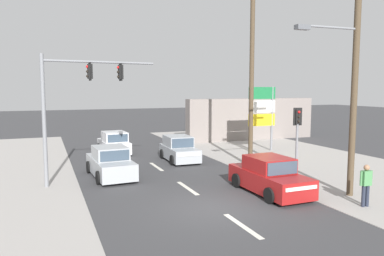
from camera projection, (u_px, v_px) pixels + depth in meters
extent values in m
plane|color=#3A3A3D|center=(216.00, 208.00, 14.06)|extent=(140.00, 140.00, 0.00)
cube|color=silver|center=(242.00, 226.00, 12.21)|extent=(0.20, 2.40, 0.01)
cube|color=silver|center=(188.00, 188.00, 16.83)|extent=(0.20, 2.40, 0.01)
cube|color=silver|center=(156.00, 167.00, 21.45)|extent=(0.20, 2.40, 0.01)
cube|color=#A39E99|center=(358.00, 176.00, 19.21)|extent=(10.00, 44.00, 0.02)
cylinder|color=#4C3D2B|center=(355.00, 82.00, 15.14)|extent=(0.26, 0.26, 9.48)
cylinder|color=slate|center=(331.00, 27.00, 14.48)|extent=(2.60, 0.17, 0.09)
cube|color=#595B60|center=(302.00, 27.00, 14.05)|extent=(0.57, 0.30, 0.18)
cylinder|color=#4C3D2B|center=(252.00, 71.00, 20.98)|extent=(0.26, 0.26, 10.87)
cylinder|color=slate|center=(44.00, 121.00, 16.66)|extent=(0.18, 0.18, 6.00)
cylinder|color=slate|center=(101.00, 62.00, 17.54)|extent=(5.19, 0.57, 0.11)
cube|color=black|center=(90.00, 72.00, 17.36)|extent=(0.22, 0.28, 0.68)
cube|color=black|center=(90.00, 72.00, 17.36)|extent=(0.08, 0.44, 0.84)
sphere|color=red|center=(87.00, 67.00, 17.28)|extent=(0.13, 0.13, 0.13)
sphere|color=black|center=(87.00, 71.00, 17.30)|extent=(0.13, 0.13, 0.13)
sphere|color=black|center=(88.00, 76.00, 17.33)|extent=(0.13, 0.13, 0.13)
cube|color=black|center=(121.00, 72.00, 18.01)|extent=(0.22, 0.28, 0.68)
cube|color=black|center=(121.00, 72.00, 18.01)|extent=(0.08, 0.44, 0.84)
sphere|color=red|center=(118.00, 67.00, 17.93)|extent=(0.13, 0.13, 0.13)
sphere|color=black|center=(118.00, 72.00, 17.95)|extent=(0.13, 0.13, 0.13)
sphere|color=black|center=(118.00, 77.00, 17.98)|extent=(0.13, 0.13, 0.13)
cylinder|color=slate|center=(297.00, 153.00, 17.90)|extent=(0.12, 0.12, 2.80)
cube|color=black|center=(298.00, 117.00, 17.72)|extent=(0.29, 0.23, 0.68)
cube|color=black|center=(298.00, 117.00, 17.72)|extent=(0.44, 0.10, 0.84)
sphere|color=red|center=(299.00, 112.00, 17.58)|extent=(0.13, 0.13, 0.13)
sphere|color=black|center=(299.00, 117.00, 17.60)|extent=(0.13, 0.13, 0.13)
sphere|color=black|center=(299.00, 121.00, 17.62)|extent=(0.13, 0.13, 0.13)
cylinder|color=slate|center=(251.00, 120.00, 26.17)|extent=(0.16, 0.16, 4.60)
cylinder|color=slate|center=(272.00, 119.00, 26.79)|extent=(0.16, 0.16, 4.60)
cube|color=#196B38|center=(262.00, 93.00, 26.29)|extent=(2.10, 0.14, 0.84)
cube|color=silver|center=(262.00, 107.00, 26.39)|extent=(2.10, 0.14, 0.84)
cube|color=yellow|center=(262.00, 120.00, 26.48)|extent=(2.10, 0.14, 0.84)
cube|color=gray|center=(252.00, 119.00, 32.70)|extent=(12.00, 1.00, 3.60)
cube|color=#A3A8AD|center=(179.00, 153.00, 23.12)|extent=(1.71, 3.65, 0.76)
cube|color=#A3A8AD|center=(178.00, 141.00, 23.33)|extent=(1.54, 1.94, 0.64)
cube|color=#384756|center=(183.00, 143.00, 22.42)|extent=(1.36, 0.10, 0.54)
cube|color=#384756|center=(173.00, 139.00, 24.24)|extent=(1.33, 0.10, 0.51)
cube|color=white|center=(189.00, 155.00, 21.40)|extent=(1.36, 0.08, 0.14)
cylinder|color=black|center=(198.00, 158.00, 22.37)|extent=(0.20, 0.61, 0.60)
cylinder|color=black|center=(172.00, 160.00, 21.83)|extent=(0.20, 0.61, 0.60)
cylinder|color=black|center=(186.00, 152.00, 24.46)|extent=(0.20, 0.61, 0.60)
cylinder|color=black|center=(162.00, 154.00, 23.92)|extent=(0.20, 0.61, 0.60)
cube|color=maroon|center=(269.00, 180.00, 16.03)|extent=(1.76, 4.22, 0.80)
cube|color=maroon|center=(269.00, 164.00, 16.00)|extent=(1.59, 1.92, 0.62)
cube|color=#384756|center=(283.00, 168.00, 15.11)|extent=(1.44, 0.08, 0.53)
cube|color=#384756|center=(257.00, 160.00, 16.90)|extent=(1.40, 0.08, 0.50)
cube|color=white|center=(301.00, 188.00, 14.07)|extent=(1.45, 0.06, 0.14)
cylinder|color=black|center=(305.00, 191.00, 15.18)|extent=(0.20, 0.64, 0.64)
cylinder|color=black|center=(270.00, 196.00, 14.54)|extent=(0.20, 0.64, 0.64)
cylinder|color=black|center=(268.00, 177.00, 17.58)|extent=(0.20, 0.64, 0.64)
cylinder|color=black|center=(237.00, 180.00, 16.93)|extent=(0.20, 0.64, 0.64)
cube|color=#A3A8AD|center=(110.00, 166.00, 18.96)|extent=(1.95, 4.29, 0.80)
cube|color=#A3A8AD|center=(110.00, 153.00, 18.84)|extent=(1.67, 1.99, 0.62)
cube|color=#384756|center=(106.00, 150.00, 19.71)|extent=(1.44, 0.15, 0.53)
cube|color=#384756|center=(115.00, 156.00, 17.97)|extent=(1.41, 0.14, 0.50)
cube|color=white|center=(102.00, 156.00, 20.85)|extent=(1.44, 0.13, 0.14)
cylinder|color=black|center=(89.00, 167.00, 19.80)|extent=(0.23, 0.65, 0.64)
cylinder|color=black|center=(121.00, 164.00, 20.51)|extent=(0.23, 0.65, 0.64)
cylinder|color=black|center=(99.00, 178.00, 17.45)|extent=(0.23, 0.65, 0.64)
cylinder|color=black|center=(134.00, 174.00, 18.17)|extent=(0.23, 0.65, 0.64)
cube|color=silver|center=(114.00, 146.00, 25.81)|extent=(1.76, 3.67, 0.76)
cube|color=silver|center=(114.00, 137.00, 25.46)|extent=(1.57, 1.97, 0.64)
cube|color=#384756|center=(111.00, 135.00, 26.34)|extent=(1.36, 0.12, 0.54)
cube|color=#384756|center=(118.00, 138.00, 24.58)|extent=(1.33, 0.12, 0.51)
cube|color=white|center=(108.00, 140.00, 27.44)|extent=(1.36, 0.10, 0.14)
cylinder|color=black|center=(99.00, 147.00, 26.51)|extent=(0.21, 0.61, 0.60)
cylinder|color=black|center=(121.00, 146.00, 27.17)|extent=(0.21, 0.61, 0.60)
cylinder|color=black|center=(105.00, 152.00, 24.49)|extent=(0.21, 0.61, 0.60)
cylinder|color=black|center=(129.00, 151.00, 25.15)|extent=(0.21, 0.61, 0.60)
cylinder|color=#232838|center=(367.00, 196.00, 14.12)|extent=(0.14, 0.14, 0.84)
cylinder|color=#232838|center=(363.00, 196.00, 14.07)|extent=(0.14, 0.14, 0.84)
cube|color=#47844C|center=(366.00, 178.00, 14.02)|extent=(0.37, 0.24, 0.56)
sphere|color=#9E7051|center=(367.00, 168.00, 13.98)|extent=(0.22, 0.22, 0.22)
cylinder|color=#47844C|center=(371.00, 178.00, 14.10)|extent=(0.09, 0.09, 0.54)
cylinder|color=#47844C|center=(361.00, 179.00, 13.95)|extent=(0.09, 0.09, 0.54)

